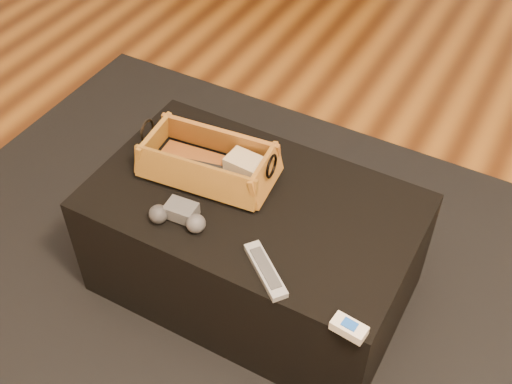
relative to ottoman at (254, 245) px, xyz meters
The scene contains 9 objects.
floor 0.28m from the ottoman, 16.40° to the right, with size 5.00×5.50×0.01m, color brown.
area_rug 0.22m from the ottoman, 90.00° to the right, with size 2.60×2.00×0.01m, color black.
ottoman is the anchor object (origin of this frame).
tv_remote 0.31m from the ottoman, behind, with size 0.22×0.05×0.02m, color black.
cloth_bundle 0.28m from the ottoman, 133.14° to the left, with size 0.12×0.08×0.06m, color tan.
wicker_basket 0.32m from the ottoman, behind, with size 0.44×0.26×0.15m.
game_controller 0.33m from the ottoman, 127.95° to the right, with size 0.18×0.11×0.06m.
silver_remote 0.36m from the ottoman, 54.14° to the right, with size 0.19×0.16×0.02m.
cream_gadget 0.57m from the ottoman, 33.66° to the right, with size 0.09×0.06×0.03m.
Camera 1 is at (0.51, -1.14, 1.82)m, focal length 45.00 mm.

